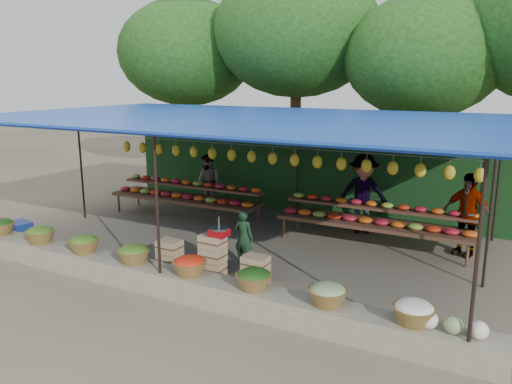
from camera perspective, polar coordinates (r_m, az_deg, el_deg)
The scene contains 16 objects.
ground at distance 11.02m, azimuth -1.35°, elevation -6.12°, with size 60.00×60.00×0.00m, color brown.
stone_curb at distance 8.81m, azimuth -10.22°, elevation -9.96°, with size 10.60×0.55×0.40m, color #716C5A.
stall_canopy at distance 10.51m, azimuth -1.26°, elevation 7.92°, with size 10.80×6.60×2.82m.
produce_baskets at distance 8.73m, azimuth -10.84°, elevation -7.62°, with size 8.98×0.58×0.34m.
netting_backdrop at distance 13.46m, azimuth 5.16°, elevation 2.83°, with size 10.60×0.06×2.50m, color #1A4A20.
tree_row at distance 15.90m, azimuth 11.45°, elevation 16.66°, with size 16.51×5.50×7.12m.
fruit_table_left at distance 13.24m, azimuth -7.96°, elevation -0.25°, with size 4.21×0.95×0.93m.
fruit_table_right at distance 11.16m, azimuth 13.44°, elevation -2.97°, with size 4.21×0.95×0.93m.
crate_counter at distance 9.41m, azimuth -5.10°, elevation -7.54°, with size 2.35×0.35×0.77m.
weighing_scale at distance 9.15m, azimuth -4.24°, elevation -4.52°, with size 0.35×0.35×0.37m.
vendor_seated at distance 9.74m, azimuth -1.41°, elevation -5.22°, with size 0.41×0.27×1.12m, color #18351E.
customer_left at distance 13.88m, azimuth -5.45°, elevation 1.11°, with size 0.75×0.58×1.54m, color slate.
customer_mid at distance 11.93m, azimuth 12.12°, elevation -0.23°, with size 1.21×0.70×1.88m, color slate.
customer_right at distance 11.08m, azimuth 22.94°, elevation -2.37°, with size 1.02×0.42×1.73m, color slate.
blue_crate_front at distance 12.86m, azimuth -25.35°, elevation -3.81°, with size 0.56×0.40×0.34m, color navy.
blue_crate_back at distance 13.14m, azimuth -25.75°, elevation -3.68°, with size 0.44×0.32×0.26m, color navy.
Camera 1 is at (5.08, -9.09, 3.59)m, focal length 35.00 mm.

